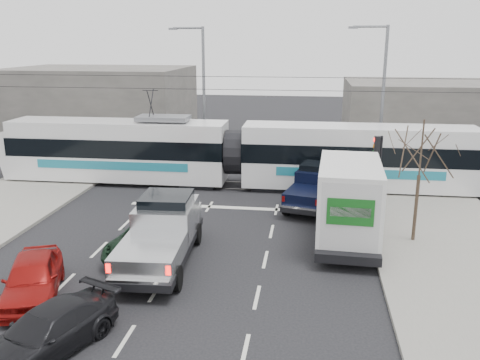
# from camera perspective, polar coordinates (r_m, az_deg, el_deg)

# --- Properties ---
(ground) EXTENTS (120.00, 120.00, 0.00)m
(ground) POSITION_cam_1_polar(r_m,az_deg,el_deg) (19.93, -2.07, -8.63)
(ground) COLOR black
(ground) RESTS_ON ground
(sidewalk_right) EXTENTS (6.00, 60.00, 0.15)m
(sidewalk_right) POSITION_cam_1_polar(r_m,az_deg,el_deg) (20.46, 23.96, -9.14)
(sidewalk_right) COLOR gray
(sidewalk_right) RESTS_ON ground
(rails) EXTENTS (60.00, 1.60, 0.03)m
(rails) POSITION_cam_1_polar(r_m,az_deg,el_deg) (29.24, 1.34, -0.69)
(rails) COLOR #33302D
(rails) RESTS_ON ground
(building_left) EXTENTS (14.00, 10.00, 6.00)m
(building_left) POSITION_cam_1_polar(r_m,az_deg,el_deg) (43.78, -15.39, 8.15)
(building_left) COLOR slate
(building_left) RESTS_ON ground
(building_right) EXTENTS (12.00, 10.00, 5.00)m
(building_right) POSITION_cam_1_polar(r_m,az_deg,el_deg) (43.18, 19.81, 7.03)
(building_right) COLOR slate
(building_right) RESTS_ON ground
(bare_tree) EXTENTS (2.40, 2.40, 5.00)m
(bare_tree) POSITION_cam_1_polar(r_m,az_deg,el_deg) (21.31, 19.67, 2.80)
(bare_tree) COLOR #47382B
(bare_tree) RESTS_ON ground
(traffic_signal) EXTENTS (0.44, 0.44, 3.60)m
(traffic_signal) POSITION_cam_1_polar(r_m,az_deg,el_deg) (25.20, 15.21, 2.55)
(traffic_signal) COLOR black
(traffic_signal) RESTS_ON ground
(street_lamp_near) EXTENTS (2.38, 0.25, 9.00)m
(street_lamp_near) POSITION_cam_1_polar(r_m,az_deg,el_deg) (32.31, 15.45, 9.53)
(street_lamp_near) COLOR slate
(street_lamp_near) RESTS_ON ground
(street_lamp_far) EXTENTS (2.38, 0.25, 9.00)m
(street_lamp_far) POSITION_cam_1_polar(r_m,az_deg,el_deg) (34.84, -4.39, 10.42)
(street_lamp_far) COLOR slate
(street_lamp_far) RESTS_ON ground
(catenary) EXTENTS (60.00, 0.20, 7.00)m
(catenary) POSITION_cam_1_polar(r_m,az_deg,el_deg) (28.42, 1.39, 6.83)
(catenary) COLOR black
(catenary) RESTS_ON ground
(tram) EXTENTS (26.46, 2.93, 5.40)m
(tram) POSITION_cam_1_polar(r_m,az_deg,el_deg) (28.93, -0.68, 3.03)
(tram) COLOR white
(tram) RESTS_ON ground
(silver_pickup) EXTENTS (2.60, 6.54, 2.33)m
(silver_pickup) POSITION_cam_1_polar(r_m,az_deg,el_deg) (19.52, -8.68, -5.65)
(silver_pickup) COLOR black
(silver_pickup) RESTS_ON ground
(box_truck) EXTENTS (2.70, 7.02, 3.46)m
(box_truck) POSITION_cam_1_polar(r_m,az_deg,el_deg) (21.41, 12.06, -2.35)
(box_truck) COLOR black
(box_truck) RESTS_ON ground
(navy_pickup) EXTENTS (2.91, 5.18, 2.06)m
(navy_pickup) POSITION_cam_1_polar(r_m,az_deg,el_deg) (25.82, 8.25, -0.71)
(navy_pickup) COLOR black
(navy_pickup) RESTS_ON ground
(green_car) EXTENTS (2.69, 4.90, 1.30)m
(green_car) POSITION_cam_1_polar(r_m,az_deg,el_deg) (20.34, -10.28, -6.38)
(green_car) COLOR black
(green_car) RESTS_ON ground
(red_car) EXTENTS (3.05, 4.44, 1.40)m
(red_car) POSITION_cam_1_polar(r_m,az_deg,el_deg) (18.02, -22.26, -10.10)
(red_car) COLOR maroon
(red_car) RESTS_ON ground
(dark_car) EXTENTS (3.18, 4.57, 1.23)m
(dark_car) POSITION_cam_1_polar(r_m,az_deg,el_deg) (15.01, -20.84, -15.66)
(dark_car) COLOR black
(dark_car) RESTS_ON ground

